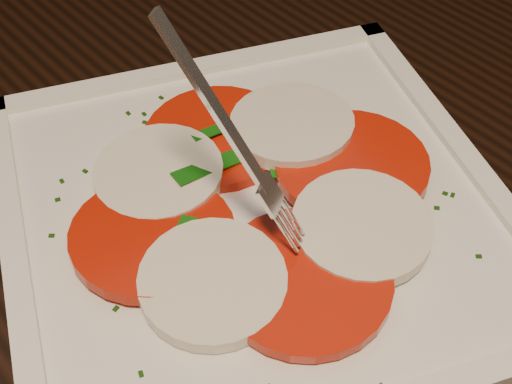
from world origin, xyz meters
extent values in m
cube|color=black|center=(0.03, -0.20, 0.73)|extent=(1.29, 0.95, 0.04)
cylinder|color=black|center=(0.53, 0.20, 0.35)|extent=(0.06, 0.06, 0.71)
cylinder|color=black|center=(0.19, 0.34, 0.21)|extent=(0.04, 0.04, 0.41)
cylinder|color=black|center=(0.31, 0.67, 0.21)|extent=(0.04, 0.04, 0.41)
cube|color=white|center=(0.02, -0.30, 0.76)|extent=(0.38, 0.38, 0.01)
cylinder|color=red|center=(0.03, -0.24, 0.77)|extent=(0.10, 0.10, 0.01)
cylinder|color=silver|center=(-0.02, -0.25, 0.77)|extent=(0.08, 0.08, 0.01)
cylinder|color=red|center=(-0.04, -0.29, 0.77)|extent=(0.10, 0.10, 0.02)
cylinder|color=silver|center=(-0.03, -0.34, 0.77)|extent=(0.08, 0.08, 0.02)
cylinder|color=red|center=(0.01, -0.37, 0.77)|extent=(0.10, 0.10, 0.01)
cylinder|color=silver|center=(0.06, -0.36, 0.78)|extent=(0.08, 0.08, 0.01)
cylinder|color=red|center=(0.09, -0.31, 0.78)|extent=(0.10, 0.10, 0.01)
cylinder|color=silver|center=(0.08, -0.26, 0.78)|extent=(0.08, 0.08, 0.01)
cube|color=#12560E|center=(0.06, -0.28, 0.78)|extent=(0.03, 0.04, 0.00)
cube|color=#12560E|center=(0.05, -0.34, 0.78)|extent=(0.04, 0.03, 0.00)
cube|color=#12560E|center=(0.06, -0.32, 0.78)|extent=(0.04, 0.03, 0.00)
cube|color=#12560E|center=(-0.04, -0.31, 0.78)|extent=(0.04, 0.04, 0.00)
cube|color=#12560E|center=(0.07, -0.30, 0.78)|extent=(0.02, 0.05, 0.01)
cube|color=#12560E|center=(0.04, -0.24, 0.78)|extent=(0.04, 0.01, 0.00)
cube|color=#12560E|center=(0.05, -0.28, 0.78)|extent=(0.03, 0.04, 0.00)
cube|color=#12560E|center=(0.01, -0.26, 0.78)|extent=(0.05, 0.01, 0.01)
cube|color=#13370A|center=(-0.08, -0.31, 0.77)|extent=(0.00, 0.00, 0.00)
cube|color=#13370A|center=(-0.05, -0.21, 0.77)|extent=(0.00, 0.00, 0.00)
cube|color=#13370A|center=(-0.07, -0.32, 0.77)|extent=(0.00, 0.00, 0.00)
cube|color=#13370A|center=(0.01, -0.40, 0.77)|extent=(0.00, 0.00, 0.00)
cube|color=#13370A|center=(-0.09, -0.37, 0.77)|extent=(0.00, 0.00, 0.00)
cube|color=#13370A|center=(0.05, -0.18, 0.77)|extent=(0.00, 0.00, 0.00)
cube|color=#13370A|center=(0.01, -0.18, 0.77)|extent=(0.00, 0.00, 0.00)
cube|color=#13370A|center=(0.11, -0.25, 0.77)|extent=(0.00, 0.00, 0.00)
cube|color=#13370A|center=(0.12, -0.35, 0.77)|extent=(0.00, 0.00, 0.00)
cube|color=#13370A|center=(-0.08, -0.26, 0.77)|extent=(0.00, 0.00, 0.00)
cube|color=#13370A|center=(0.12, -0.25, 0.77)|extent=(0.00, 0.00, 0.00)
cube|color=#13370A|center=(0.02, -0.41, 0.77)|extent=(0.00, 0.00, 0.00)
cube|color=#13370A|center=(-0.08, -0.32, 0.77)|extent=(0.00, 0.00, 0.00)
cube|color=#13370A|center=(-0.08, -0.23, 0.77)|extent=(0.00, 0.00, 0.00)
cube|color=#13370A|center=(0.11, -0.41, 0.77)|extent=(0.00, 0.00, 0.00)
cube|color=#13370A|center=(0.00, -0.18, 0.77)|extent=(0.00, 0.00, 0.00)
cube|color=#13370A|center=(-0.07, -0.21, 0.77)|extent=(0.00, 0.00, 0.00)
cube|color=#13370A|center=(0.13, -0.36, 0.77)|extent=(0.00, 0.00, 0.00)
cube|color=#13370A|center=(-0.09, -0.25, 0.77)|extent=(0.00, 0.00, 0.00)
cube|color=#13370A|center=(0.13, -0.36, 0.77)|extent=(0.00, 0.00, 0.00)
cube|color=#13370A|center=(0.02, -0.17, 0.77)|extent=(0.00, 0.00, 0.00)
cube|color=#13370A|center=(0.13, -0.28, 0.77)|extent=(0.00, 0.00, 0.00)
cube|color=#13370A|center=(0.12, -0.37, 0.77)|extent=(0.00, 0.00, 0.00)
cube|color=#13370A|center=(0.00, -0.19, 0.77)|extent=(0.00, 0.00, 0.00)
cube|color=#13370A|center=(-0.07, -0.35, 0.77)|extent=(0.00, 0.00, 0.00)
cube|color=#13370A|center=(0.07, -0.39, 0.77)|extent=(0.00, 0.00, 0.00)
camera|label=1|loc=(-0.14, -0.55, 1.10)|focal=50.00mm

